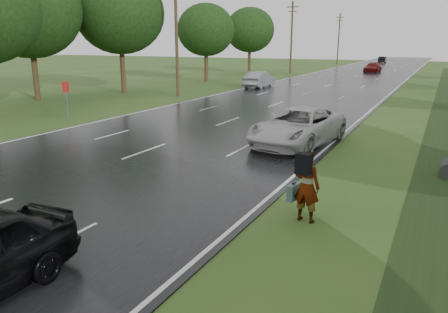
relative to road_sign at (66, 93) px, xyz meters
name	(u,v)px	position (x,y,z in m)	size (l,w,h in m)	color
road	(339,82)	(8.50, 33.00, -1.62)	(14.00, 180.00, 0.04)	black
edge_stripe_east	(401,84)	(15.25, 33.00, -1.60)	(0.12, 180.00, 0.01)	silver
edge_stripe_west	(283,79)	(1.75, 33.00, -1.60)	(0.12, 180.00, 0.01)	silver
center_line	(339,82)	(8.50, 33.00, -1.60)	(0.12, 180.00, 0.01)	silver
road_sign	(66,93)	(0.00, 0.00, 0.00)	(0.50, 0.06, 2.30)	slate
utility_pole_mid	(176,33)	(-0.70, 13.00, 3.55)	(1.60, 0.26, 10.00)	#3E2B19
utility_pole_far	(292,37)	(-0.70, 43.00, 3.55)	(1.60, 0.26, 10.00)	#3E2B19
utility_pole_distant	(339,38)	(-0.70, 73.00, 3.55)	(1.60, 0.26, 10.00)	#3E2B19
tree_west_c	(120,13)	(-6.50, 13.00, 5.27)	(7.80, 7.80, 10.43)	#3E2B19
tree_west_d	(206,30)	(-5.70, 27.00, 4.18)	(6.60, 6.60, 8.80)	#3E2B19
tree_west_e	(28,10)	(-9.50, 6.00, 5.19)	(8.00, 8.00, 10.44)	#3E2B19
tree_west_f	(250,30)	(-6.30, 41.00, 4.49)	(7.00, 7.00, 9.29)	#3E2B19
pedestrian	(306,185)	(16.67, -8.11, -0.67)	(0.88, 0.84, 1.89)	#A5998C
white_pickup	(298,126)	(13.89, 0.14, -0.78)	(2.71, 5.89, 1.64)	silver
silver_sedan	(259,79)	(2.70, 22.82, -0.80)	(1.70, 4.87, 1.60)	gray
far_car_red	(373,68)	(9.50, 51.33, -0.89)	(1.99, 4.89, 1.42)	maroon
far_car_dark	(382,60)	(6.77, 82.98, -0.91)	(1.46, 4.18, 1.38)	black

